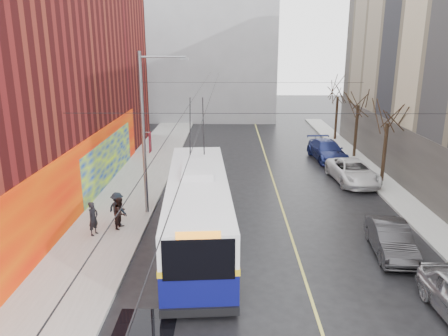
{
  "coord_description": "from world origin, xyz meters",
  "views": [
    {
      "loc": [
        -1.65,
        -13.14,
        9.35
      ],
      "look_at": [
        -1.93,
        10.01,
        2.75
      ],
      "focal_mm": 35.0,
      "sensor_mm": 36.0,
      "label": 1
    }
  ],
  "objects_px": {
    "parked_car_b": "(391,239)",
    "pedestrian_c": "(118,209)",
    "streetlight_pole": "(146,130)",
    "parked_car_d": "(327,150)",
    "pedestrian_b": "(121,213)",
    "parked_car_c": "(353,172)",
    "pedestrian_a": "(93,218)",
    "tree_near": "(389,112)",
    "tree_far": "(338,89)",
    "tree_mid": "(359,96)",
    "trolleybus": "(198,208)",
    "following_car": "(210,161)"
  },
  "relations": [
    {
      "from": "tree_mid",
      "to": "parked_car_d",
      "type": "bearing_deg",
      "value": -163.13
    },
    {
      "from": "trolleybus",
      "to": "parked_car_b",
      "type": "relative_size",
      "value": 3.07
    },
    {
      "from": "pedestrian_c",
      "to": "tree_mid",
      "type": "bearing_deg",
      "value": -107.38
    },
    {
      "from": "pedestrian_a",
      "to": "tree_far",
      "type": "bearing_deg",
      "value": -16.74
    },
    {
      "from": "tree_far",
      "to": "parked_car_b",
      "type": "xyz_separation_m",
      "value": [
        -3.2,
        -24.68,
        -4.42
      ]
    },
    {
      "from": "parked_car_c",
      "to": "pedestrian_a",
      "type": "bearing_deg",
      "value": -153.23
    },
    {
      "from": "streetlight_pole",
      "to": "tree_near",
      "type": "bearing_deg",
      "value": 21.62
    },
    {
      "from": "pedestrian_a",
      "to": "pedestrian_b",
      "type": "relative_size",
      "value": 1.04
    },
    {
      "from": "pedestrian_a",
      "to": "pedestrian_c",
      "type": "relative_size",
      "value": 0.97
    },
    {
      "from": "streetlight_pole",
      "to": "pedestrian_b",
      "type": "distance_m",
      "value": 4.6
    },
    {
      "from": "tree_near",
      "to": "parked_car_b",
      "type": "distance_m",
      "value": 11.93
    },
    {
      "from": "tree_mid",
      "to": "tree_far",
      "type": "relative_size",
      "value": 1.02
    },
    {
      "from": "trolleybus",
      "to": "parked_car_b",
      "type": "height_order",
      "value": "trolleybus"
    },
    {
      "from": "parked_car_c",
      "to": "pedestrian_c",
      "type": "bearing_deg",
      "value": -155.46
    },
    {
      "from": "pedestrian_b",
      "to": "pedestrian_c",
      "type": "height_order",
      "value": "pedestrian_c"
    },
    {
      "from": "streetlight_pole",
      "to": "parked_car_c",
      "type": "bearing_deg",
      "value": 25.07
    },
    {
      "from": "tree_near",
      "to": "parked_car_b",
      "type": "xyz_separation_m",
      "value": [
        -3.2,
        -10.68,
        -4.26
      ]
    },
    {
      "from": "streetlight_pole",
      "to": "trolleybus",
      "type": "bearing_deg",
      "value": -49.17
    },
    {
      "from": "parked_car_b",
      "to": "pedestrian_b",
      "type": "xyz_separation_m",
      "value": [
        -13.03,
        2.43,
        0.26
      ]
    },
    {
      "from": "pedestrian_a",
      "to": "pedestrian_b",
      "type": "bearing_deg",
      "value": -32.76
    },
    {
      "from": "tree_far",
      "to": "pedestrian_a",
      "type": "height_order",
      "value": "tree_far"
    },
    {
      "from": "parked_car_d",
      "to": "parked_car_b",
      "type": "bearing_deg",
      "value": -98.19
    },
    {
      "from": "streetlight_pole",
      "to": "parked_car_b",
      "type": "height_order",
      "value": "streetlight_pole"
    },
    {
      "from": "pedestrian_b",
      "to": "pedestrian_c",
      "type": "bearing_deg",
      "value": 45.79
    },
    {
      "from": "streetlight_pole",
      "to": "tree_far",
      "type": "xyz_separation_m",
      "value": [
        15.14,
        20.0,
        0.3
      ]
    },
    {
      "from": "streetlight_pole",
      "to": "tree_far",
      "type": "relative_size",
      "value": 1.37
    },
    {
      "from": "streetlight_pole",
      "to": "parked_car_d",
      "type": "distance_m",
      "value": 18.05
    },
    {
      "from": "tree_near",
      "to": "tree_mid",
      "type": "xyz_separation_m",
      "value": [
        0.0,
        7.0,
        0.28
      ]
    },
    {
      "from": "parked_car_b",
      "to": "pedestrian_c",
      "type": "distance_m",
      "value": 13.6
    },
    {
      "from": "parked_car_d",
      "to": "following_car",
      "type": "distance_m",
      "value": 10.12
    },
    {
      "from": "tree_mid",
      "to": "parked_car_c",
      "type": "relative_size",
      "value": 1.2
    },
    {
      "from": "tree_near",
      "to": "parked_car_b",
      "type": "relative_size",
      "value": 1.47
    },
    {
      "from": "tree_far",
      "to": "tree_mid",
      "type": "bearing_deg",
      "value": -90.0
    },
    {
      "from": "tree_far",
      "to": "pedestrian_b",
      "type": "bearing_deg",
      "value": -126.11
    },
    {
      "from": "tree_mid",
      "to": "parked_car_b",
      "type": "xyz_separation_m",
      "value": [
        -3.2,
        -17.68,
        -4.53
      ]
    },
    {
      "from": "pedestrian_b",
      "to": "parked_car_c",
      "type": "bearing_deg",
      "value": -45.47
    },
    {
      "from": "tree_far",
      "to": "trolleybus",
      "type": "xyz_separation_m",
      "value": [
        -12.14,
        -23.47,
        -3.4
      ]
    },
    {
      "from": "tree_near",
      "to": "pedestrian_b",
      "type": "xyz_separation_m",
      "value": [
        -16.23,
        -8.25,
        -4.0
      ]
    },
    {
      "from": "parked_car_b",
      "to": "streetlight_pole",
      "type": "bearing_deg",
      "value": 163.46
    },
    {
      "from": "parked_car_c",
      "to": "pedestrian_b",
      "type": "relative_size",
      "value": 3.37
    },
    {
      "from": "tree_near",
      "to": "trolleybus",
      "type": "bearing_deg",
      "value": -142.03
    },
    {
      "from": "pedestrian_a",
      "to": "pedestrian_c",
      "type": "xyz_separation_m",
      "value": [
        0.89,
        1.29,
        0.02
      ]
    },
    {
      "from": "pedestrian_c",
      "to": "pedestrian_a",
      "type": "bearing_deg",
      "value": 86.03
    },
    {
      "from": "tree_mid",
      "to": "parked_car_b",
      "type": "distance_m",
      "value": 18.53
    },
    {
      "from": "tree_mid",
      "to": "pedestrian_c",
      "type": "relative_size",
      "value": 3.76
    },
    {
      "from": "tree_mid",
      "to": "parked_car_c",
      "type": "distance_m",
      "value": 8.43
    },
    {
      "from": "tree_near",
      "to": "tree_far",
      "type": "bearing_deg",
      "value": 90.0
    },
    {
      "from": "trolleybus",
      "to": "pedestrian_a",
      "type": "bearing_deg",
      "value": 171.84
    },
    {
      "from": "parked_car_b",
      "to": "parked_car_c",
      "type": "xyz_separation_m",
      "value": [
        1.2,
        10.82,
        0.06
      ]
    },
    {
      "from": "parked_car_b",
      "to": "pedestrian_c",
      "type": "height_order",
      "value": "pedestrian_c"
    }
  ]
}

